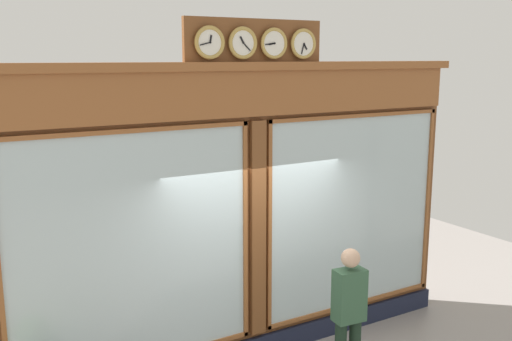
% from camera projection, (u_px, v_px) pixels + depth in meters
% --- Properties ---
extents(shop_facade, '(6.29, 0.42, 4.26)m').
position_uv_depth(shop_facade, '(251.00, 212.00, 7.26)').
color(shop_facade, brown).
rests_on(shop_facade, ground_plane).
extents(pedestrian, '(0.38, 0.25, 1.69)m').
position_uv_depth(pedestrian, '(349.00, 312.00, 6.68)').
color(pedestrian, '#1C2F21').
rests_on(pedestrian, ground_plane).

